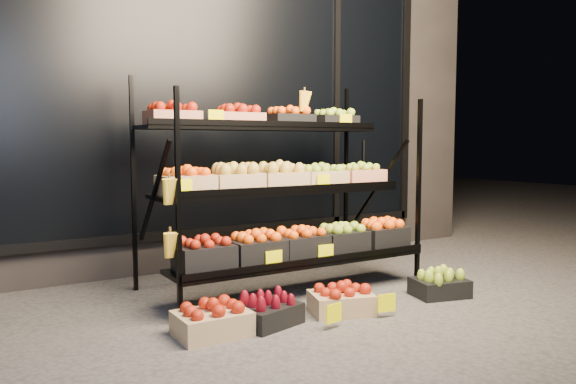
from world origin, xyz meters
TOP-DOWN VIEW (x-y plane):
  - ground at (0.00, 0.00)m, footprint 24.00×24.00m
  - building at (0.00, 2.59)m, footprint 6.00×2.08m
  - display_rack at (-0.01, 0.60)m, footprint 2.18×1.02m
  - tag_floor_a at (-0.24, -0.40)m, footprint 0.13×0.01m
  - tag_floor_b at (0.19, -0.40)m, footprint 0.13×0.01m
  - floor_crate_left at (-0.94, -0.11)m, footprint 0.43×0.32m
  - floor_crate_midleft at (-0.55, -0.12)m, footprint 0.45×0.38m
  - floor_crate_midright at (-0.01, -0.16)m, footprint 0.48×0.41m
  - floor_crate_right at (0.87, -0.21)m, footprint 0.45×0.37m

SIDE VIEW (x-z plane):
  - ground at x=0.00m, z-range 0.00..0.00m
  - tag_floor_a at x=-0.24m, z-range 0.00..0.12m
  - tag_floor_b at x=0.19m, z-range 0.00..0.12m
  - floor_crate_midleft at x=-0.55m, z-range -0.01..0.19m
  - floor_crate_right at x=0.87m, z-range -0.01..0.19m
  - floor_crate_midright at x=-0.01m, z-range -0.01..0.20m
  - floor_crate_left at x=-0.94m, z-range -0.01..0.20m
  - display_rack at x=-0.01m, z-range -0.06..1.64m
  - building at x=0.00m, z-range 0.00..3.50m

